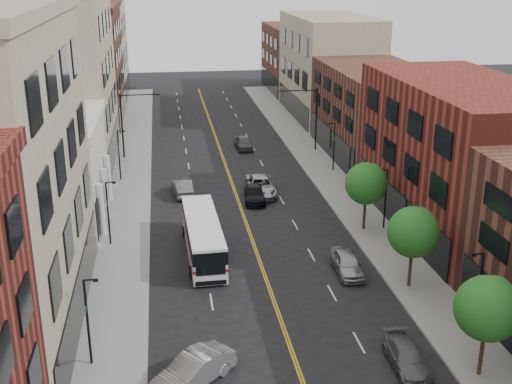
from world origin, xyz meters
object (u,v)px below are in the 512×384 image
car_parked_far (347,263)px  car_lane_c (244,143)px  car_lane_behind (182,188)px  car_lane_b (261,186)px  city_bus (203,235)px  car_angle_b (194,370)px  car_lane_a (255,194)px  car_parked_mid (407,357)px

car_parked_far → car_lane_c: (-3.01, 33.29, -0.01)m
car_lane_behind → car_lane_b: car_lane_b is taller
city_bus → car_lane_c: 29.55m
car_angle_b → car_lane_a: (7.10, 26.59, -0.12)m
car_angle_b → city_bus: bearing=133.4°
city_bus → car_lane_a: 12.29m
car_angle_b → car_lane_c: 45.17m
car_parked_mid → car_lane_a: car_lane_a is taller
car_lane_behind → car_lane_b: 7.41m
car_lane_behind → car_parked_far: bearing=113.6°
car_parked_far → car_lane_a: 16.08m
car_parked_far → car_lane_behind: car_parked_far is taller
city_bus → car_lane_a: city_bus is taller
car_angle_b → car_lane_c: size_ratio=1.11×
car_angle_b → car_lane_a: size_ratio=1.03×
car_lane_behind → car_lane_b: (7.37, -0.72, 0.08)m
car_parked_mid → car_lane_b: bearing=98.7°
car_lane_a → car_parked_far: bearing=-68.5°
car_lane_a → car_lane_b: size_ratio=0.80×
car_parked_mid → car_lane_b: 28.89m
car_angle_b → car_parked_far: bearing=93.4°
car_lane_b → car_lane_c: car_lane_b is taller
city_bus → car_lane_b: city_bus is taller
car_parked_mid → car_lane_behind: 31.34m
car_parked_far → car_lane_behind: 21.03m
car_parked_mid → car_angle_b: bearing=-179.7°
car_parked_mid → city_bus: bearing=123.4°
car_lane_b → car_lane_c: bearing=91.1°
city_bus → car_parked_far: city_bus is taller
car_lane_c → car_lane_b: bearing=-94.5°
car_angle_b → car_lane_behind: bearing=138.1°
car_parked_mid → car_parked_far: 11.39m
car_lane_c → city_bus: bearing=-106.2°
car_parked_mid → car_lane_c: bearing=95.6°
city_bus → car_lane_behind: size_ratio=2.47×
city_bus → car_parked_mid: size_ratio=2.50×
car_parked_far → car_lane_a: car_parked_far is taller
car_angle_b → car_lane_c: (8.39, 44.39, -0.05)m
car_lane_a → car_lane_behind: bearing=164.9°
car_lane_behind → car_lane_c: size_ratio=1.01×
car_lane_behind → car_lane_a: size_ratio=0.94×
city_bus → car_lane_b: (6.34, 12.75, -0.82)m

